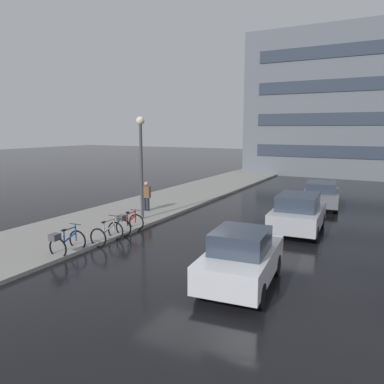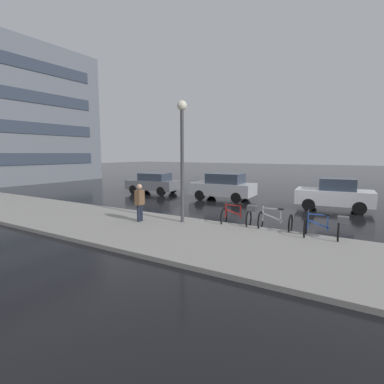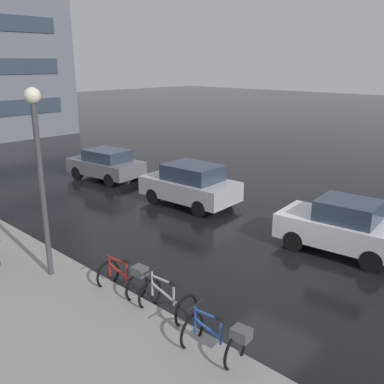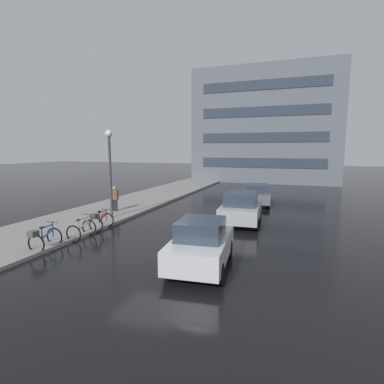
% 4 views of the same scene
% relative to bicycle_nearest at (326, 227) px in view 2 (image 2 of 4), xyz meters
% --- Properties ---
extents(ground_plane, '(140.00, 140.00, 0.00)m').
position_rel_bicycle_nearest_xyz_m(ground_plane, '(3.94, 1.37, -0.50)').
color(ground_plane, black).
extents(sidewalk_kerb, '(4.80, 60.00, 0.14)m').
position_rel_bicycle_nearest_xyz_m(sidewalk_kerb, '(-2.06, 11.37, -0.43)').
color(sidewalk_kerb, gray).
rests_on(sidewalk_kerb, ground).
extents(bicycle_nearest, '(0.86, 1.38, 1.03)m').
position_rel_bicycle_nearest_xyz_m(bicycle_nearest, '(0.00, 0.00, 0.00)').
color(bicycle_nearest, black).
rests_on(bicycle_nearest, ground).
extents(bicycle_second, '(0.83, 1.21, 1.02)m').
position_rel_bicycle_nearest_xyz_m(bicycle_second, '(0.36, 1.80, -0.09)').
color(bicycle_second, black).
rests_on(bicycle_second, ground).
extents(bicycle_third, '(0.85, 1.39, 1.00)m').
position_rel_bicycle_nearest_xyz_m(bicycle_third, '(0.30, 3.21, 0.00)').
color(bicycle_third, black).
rests_on(bicycle_third, ground).
extents(car_white, '(2.12, 3.87, 1.67)m').
position_rel_bicycle_nearest_xyz_m(car_white, '(6.40, 0.47, 0.32)').
color(car_white, silver).
rests_on(car_white, ground).
extents(car_silver, '(2.18, 4.03, 1.69)m').
position_rel_bicycle_nearest_xyz_m(car_silver, '(6.56, 6.93, 0.35)').
color(car_silver, '#B2B5BA').
rests_on(car_silver, ground).
extents(car_grey, '(2.29, 3.96, 1.51)m').
position_rel_bicycle_nearest_xyz_m(car_grey, '(6.59, 12.65, 0.28)').
color(car_grey, slate).
rests_on(car_grey, ground).
extents(pedestrian, '(0.43, 0.29, 1.70)m').
position_rel_bicycle_nearest_xyz_m(pedestrian, '(-1.36, 6.95, 0.46)').
color(pedestrian, '#1E2333').
rests_on(pedestrian, ground).
extents(streetlamp, '(0.40, 0.40, 5.01)m').
position_rel_bicycle_nearest_xyz_m(streetlamp, '(-0.52, 5.38, 2.83)').
color(streetlamp, '#424247').
rests_on(streetlamp, ground).
extents(building_facade_main, '(17.05, 9.02, 13.48)m').
position_rel_bicycle_nearest_xyz_m(building_facade_main, '(5.29, 30.81, 6.24)').
color(building_facade_main, slate).
rests_on(building_facade_main, ground).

